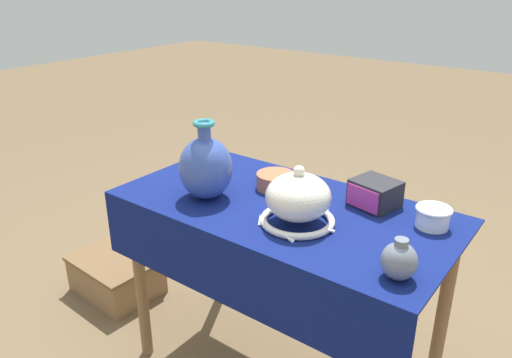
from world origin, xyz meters
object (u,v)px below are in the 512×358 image
(vase_tall_bulbous, at_px, (206,167))
(mosaic_tile_box, at_px, (375,193))
(vase_dome_bell, at_px, (298,201))
(cup_wide_porcelain, at_px, (433,216))
(wooden_crate, at_px, (117,273))
(jar_round_slate, at_px, (399,261))
(pot_squat_terracotta, at_px, (276,181))

(vase_tall_bulbous, height_order, mosaic_tile_box, vase_tall_bulbous)
(vase_dome_bell, xyz_separation_m, mosaic_tile_box, (0.13, 0.26, -0.03))
(cup_wide_porcelain, relative_size, wooden_crate, 0.26)
(vase_dome_bell, relative_size, cup_wide_porcelain, 2.24)
(cup_wide_porcelain, height_order, jar_round_slate, jar_round_slate)
(cup_wide_porcelain, relative_size, pot_squat_terracotta, 0.80)
(jar_round_slate, bearing_deg, mosaic_tile_box, 122.63)
(vase_dome_bell, relative_size, jar_round_slate, 2.19)
(mosaic_tile_box, bearing_deg, jar_round_slate, -44.78)
(vase_dome_bell, distance_m, cup_wide_porcelain, 0.40)
(vase_tall_bulbous, distance_m, wooden_crate, 1.01)
(cup_wide_porcelain, bearing_deg, jar_round_slate, -85.98)
(mosaic_tile_box, height_order, wooden_crate, mosaic_tile_box)
(vase_dome_bell, xyz_separation_m, wooden_crate, (-1.03, 0.06, -0.70))
(mosaic_tile_box, distance_m, cup_wide_porcelain, 0.20)
(pot_squat_terracotta, height_order, wooden_crate, pot_squat_terracotta)
(vase_tall_bulbous, distance_m, cup_wide_porcelain, 0.73)
(wooden_crate, bearing_deg, jar_round_slate, -3.17)
(vase_dome_bell, distance_m, mosaic_tile_box, 0.29)
(cup_wide_porcelain, xyz_separation_m, wooden_crate, (-1.37, -0.17, -0.66))
(vase_tall_bulbous, relative_size, vase_dome_bell, 1.11)
(jar_round_slate, bearing_deg, vase_dome_bell, 164.98)
(jar_round_slate, bearing_deg, wooden_crate, 173.69)
(vase_tall_bulbous, bearing_deg, cup_wide_porcelain, 19.99)
(cup_wide_porcelain, bearing_deg, vase_tall_bulbous, -160.01)
(vase_dome_bell, relative_size, wooden_crate, 0.59)
(vase_dome_bell, relative_size, mosaic_tile_box, 1.50)
(vase_tall_bulbous, distance_m, jar_round_slate, 0.71)
(vase_tall_bulbous, height_order, vase_dome_bell, vase_tall_bulbous)
(cup_wide_porcelain, xyz_separation_m, jar_round_slate, (0.02, -0.32, 0.01))
(vase_tall_bulbous, relative_size, jar_round_slate, 2.43)
(jar_round_slate, bearing_deg, vase_tall_bulbous, 174.25)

